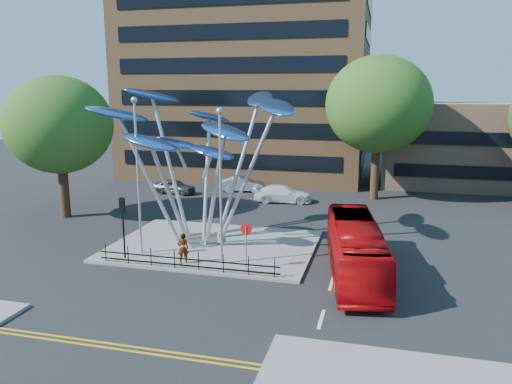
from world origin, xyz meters
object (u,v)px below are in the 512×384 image
(tree_left, at_px, (59,125))
(street_lamp_right, at_px, (220,173))
(traffic_light_island, at_px, (123,215))
(red_bus, at_px, (355,248))
(street_lamp_left, at_px, (137,163))
(parked_car_right, at_px, (283,194))
(pedestrian, at_px, (183,248))
(parked_car_left, at_px, (174,186))
(leaf_sculpture, at_px, (199,131))
(no_entry_sign_island, at_px, (246,238))
(parked_car_mid, at_px, (242,184))
(tree_right, at_px, (378,105))

(tree_left, distance_m, street_lamp_right, 16.19)
(traffic_light_island, relative_size, red_bus, 0.34)
(street_lamp_left, xyz_separation_m, parked_car_right, (5.13, 15.33, -4.66))
(pedestrian, bearing_deg, street_lamp_left, -47.70)
(parked_car_left, bearing_deg, leaf_sculpture, -143.23)
(red_bus, bearing_deg, parked_car_left, 127.40)
(street_lamp_left, height_order, red_bus, street_lamp_left)
(tree_left, xyz_separation_m, no_entry_sign_island, (16.00, -7.48, -4.98))
(leaf_sculpture, height_order, parked_car_mid, leaf_sculpture)
(tree_right, relative_size, street_lamp_right, 1.46)
(tree_left, bearing_deg, no_entry_sign_island, -25.07)
(red_bus, distance_m, parked_car_left, 23.58)
(parked_car_mid, bearing_deg, street_lamp_right, -175.72)
(tree_left, height_order, no_entry_sign_island, tree_left)
(no_entry_sign_island, height_order, pedestrian, no_entry_sign_island)
(tree_left, relative_size, leaf_sculpture, 0.81)
(pedestrian, relative_size, parked_car_mid, 0.40)
(tree_right, distance_m, pedestrian, 22.82)
(parked_car_mid, bearing_deg, pedestrian, 178.28)
(tree_left, xyz_separation_m, red_bus, (21.51, -6.48, -5.39))
(street_lamp_left, bearing_deg, no_entry_sign_island, -8.61)
(red_bus, distance_m, parked_car_mid, 21.91)
(no_entry_sign_island, bearing_deg, street_lamp_left, 171.39)
(tree_right, relative_size, street_lamp_left, 1.38)
(traffic_light_island, distance_m, parked_car_right, 17.38)
(street_lamp_right, relative_size, no_entry_sign_island, 3.39)
(street_lamp_left, height_order, parked_car_left, street_lamp_left)
(tree_left, xyz_separation_m, parked_car_left, (4.42, 9.75, -6.14))
(leaf_sculpture, xyz_separation_m, traffic_light_island, (-2.93, -4.18, -4.26))
(red_bus, relative_size, parked_car_right, 2.09)
(no_entry_sign_island, bearing_deg, pedestrian, -179.73)
(street_lamp_left, relative_size, street_lamp_right, 1.06)
(street_lamp_right, relative_size, traffic_light_island, 2.42)
(leaf_sculpture, height_order, street_lamp_right, leaf_sculpture)
(parked_car_left, distance_m, parked_car_right, 10.25)
(street_lamp_left, bearing_deg, tree_right, 55.95)
(traffic_light_island, bearing_deg, tree_left, 140.19)
(street_lamp_left, distance_m, pedestrian, 5.39)
(tree_right, height_order, no_entry_sign_island, tree_right)
(leaf_sculpture, relative_size, parked_car_right, 2.64)
(tree_right, height_order, street_lamp_left, tree_right)
(no_entry_sign_island, distance_m, parked_car_right, 16.41)
(traffic_light_island, xyz_separation_m, parked_car_right, (5.63, 16.33, -1.92))
(tree_right, xyz_separation_m, parked_car_left, (-17.58, -2.25, -7.38))
(parked_car_left, distance_m, parked_car_mid, 6.22)
(tree_left, xyz_separation_m, traffic_light_island, (9.00, -7.50, -4.18))
(street_lamp_left, distance_m, parked_car_right, 16.82)
(parked_car_left, height_order, parked_car_mid, parked_car_mid)
(traffic_light_island, bearing_deg, red_bus, 4.64)
(tree_right, xyz_separation_m, tree_left, (-22.00, -12.00, -1.24))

